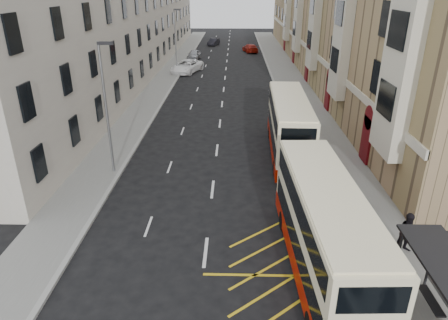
{
  "coord_description": "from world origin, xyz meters",
  "views": [
    {
      "loc": [
        1.23,
        -10.73,
        11.14
      ],
      "look_at": [
        0.69,
        9.4,
        2.16
      ],
      "focal_mm": 32.0,
      "sensor_mm": 36.0,
      "label": 1
    }
  ],
  "objects_px": {
    "pedestrian_mid": "(408,233)",
    "pedestrian_far": "(396,279)",
    "car_red": "(250,48)",
    "white_van": "(187,66)",
    "double_decker_front": "(324,231)",
    "car_dark": "(214,42)",
    "double_decker_rear": "(289,127)",
    "street_lamp_near": "(106,103)",
    "street_lamp_far": "(176,38)",
    "car_silver": "(194,55)"
  },
  "relations": [
    {
      "from": "pedestrian_mid",
      "to": "white_van",
      "type": "bearing_deg",
      "value": 105.36
    },
    {
      "from": "pedestrian_far",
      "to": "car_silver",
      "type": "relative_size",
      "value": 0.43
    },
    {
      "from": "street_lamp_far",
      "to": "street_lamp_near",
      "type": "bearing_deg",
      "value": -90.0
    },
    {
      "from": "street_lamp_far",
      "to": "double_decker_front",
      "type": "relative_size",
      "value": 0.78
    },
    {
      "from": "double_decker_rear",
      "to": "white_van",
      "type": "relative_size",
      "value": 1.73
    },
    {
      "from": "double_decker_front",
      "to": "pedestrian_mid",
      "type": "xyz_separation_m",
      "value": [
        4.06,
        1.38,
        -0.97
      ]
    },
    {
      "from": "car_red",
      "to": "double_decker_front",
      "type": "bearing_deg",
      "value": 78.65
    },
    {
      "from": "street_lamp_near",
      "to": "street_lamp_far",
      "type": "distance_m",
      "value": 30.0
    },
    {
      "from": "pedestrian_mid",
      "to": "car_dark",
      "type": "xyz_separation_m",
      "value": [
        -11.78,
        64.56,
        -0.45
      ]
    },
    {
      "from": "double_decker_front",
      "to": "car_red",
      "type": "height_order",
      "value": "double_decker_front"
    },
    {
      "from": "street_lamp_near",
      "to": "car_red",
      "type": "relative_size",
      "value": 1.66
    },
    {
      "from": "white_van",
      "to": "car_red",
      "type": "bearing_deg",
      "value": 81.05
    },
    {
      "from": "street_lamp_near",
      "to": "car_silver",
      "type": "distance_m",
      "value": 41.34
    },
    {
      "from": "street_lamp_far",
      "to": "white_van",
      "type": "xyz_separation_m",
      "value": [
        1.15,
        1.15,
        -3.81
      ]
    },
    {
      "from": "street_lamp_near",
      "to": "car_red",
      "type": "xyz_separation_m",
      "value": [
        10.25,
        48.56,
        -3.94
      ]
    },
    {
      "from": "street_lamp_far",
      "to": "double_decker_rear",
      "type": "bearing_deg",
      "value": -66.93
    },
    {
      "from": "street_lamp_near",
      "to": "pedestrian_far",
      "type": "distance_m",
      "value": 17.79
    },
    {
      "from": "street_lamp_near",
      "to": "car_red",
      "type": "height_order",
      "value": "street_lamp_near"
    },
    {
      "from": "street_lamp_far",
      "to": "car_red",
      "type": "bearing_deg",
      "value": 61.1
    },
    {
      "from": "double_decker_front",
      "to": "car_red",
      "type": "bearing_deg",
      "value": 88.77
    },
    {
      "from": "street_lamp_far",
      "to": "white_van",
      "type": "distance_m",
      "value": 4.14
    },
    {
      "from": "double_decker_front",
      "to": "car_red",
      "type": "relative_size",
      "value": 2.13
    },
    {
      "from": "street_lamp_far",
      "to": "pedestrian_mid",
      "type": "distance_m",
      "value": 40.98
    },
    {
      "from": "street_lamp_far",
      "to": "double_decker_front",
      "type": "height_order",
      "value": "street_lamp_far"
    },
    {
      "from": "street_lamp_far",
      "to": "double_decker_rear",
      "type": "distance_m",
      "value": 29.07
    },
    {
      "from": "car_red",
      "to": "white_van",
      "type": "bearing_deg",
      "value": 50.13
    },
    {
      "from": "white_van",
      "to": "street_lamp_near",
      "type": "bearing_deg",
      "value": -73.49
    },
    {
      "from": "pedestrian_mid",
      "to": "white_van",
      "type": "relative_size",
      "value": 0.32
    },
    {
      "from": "street_lamp_far",
      "to": "car_red",
      "type": "distance_m",
      "value": 21.56
    },
    {
      "from": "pedestrian_far",
      "to": "car_silver",
      "type": "height_order",
      "value": "pedestrian_far"
    },
    {
      "from": "street_lamp_near",
      "to": "car_dark",
      "type": "bearing_deg",
      "value": 86.49
    },
    {
      "from": "car_silver",
      "to": "white_van",
      "type": "bearing_deg",
      "value": -83.82
    },
    {
      "from": "street_lamp_near",
      "to": "white_van",
      "type": "xyz_separation_m",
      "value": [
        1.15,
        31.15,
        -3.81
      ]
    },
    {
      "from": "pedestrian_mid",
      "to": "pedestrian_far",
      "type": "relative_size",
      "value": 1.03
    },
    {
      "from": "street_lamp_near",
      "to": "white_van",
      "type": "height_order",
      "value": "street_lamp_near"
    },
    {
      "from": "double_decker_front",
      "to": "double_decker_rear",
      "type": "height_order",
      "value": "double_decker_rear"
    },
    {
      "from": "white_van",
      "to": "car_dark",
      "type": "relative_size",
      "value": 1.5
    },
    {
      "from": "pedestrian_far",
      "to": "car_dark",
      "type": "xyz_separation_m",
      "value": [
        -10.17,
        67.53,
        -0.42
      ]
    },
    {
      "from": "pedestrian_far",
      "to": "car_dark",
      "type": "distance_m",
      "value": 68.3
    },
    {
      "from": "double_decker_rear",
      "to": "white_van",
      "type": "distance_m",
      "value": 29.63
    },
    {
      "from": "street_lamp_near",
      "to": "car_silver",
      "type": "xyz_separation_m",
      "value": [
        1.15,
        41.14,
        -3.9
      ]
    },
    {
      "from": "pedestrian_mid",
      "to": "car_red",
      "type": "distance_m",
      "value": 56.65
    },
    {
      "from": "street_lamp_far",
      "to": "double_decker_front",
      "type": "xyz_separation_m",
      "value": [
        11.2,
        -39.24,
        -2.56
      ]
    },
    {
      "from": "street_lamp_far",
      "to": "double_decker_rear",
      "type": "height_order",
      "value": "street_lamp_far"
    },
    {
      "from": "pedestrian_far",
      "to": "double_decker_rear",
      "type": "bearing_deg",
      "value": -81.44
    },
    {
      "from": "double_decker_rear",
      "to": "car_dark",
      "type": "xyz_separation_m",
      "value": [
        -7.87,
        53.34,
        -1.42
      ]
    },
    {
      "from": "street_lamp_near",
      "to": "street_lamp_far",
      "type": "xyz_separation_m",
      "value": [
        0.0,
        30.0,
        0.0
      ]
    },
    {
      "from": "car_dark",
      "to": "pedestrian_far",
      "type": "bearing_deg",
      "value": -65.93
    },
    {
      "from": "car_silver",
      "to": "car_red",
      "type": "bearing_deg",
      "value": 45.38
    },
    {
      "from": "car_dark",
      "to": "car_red",
      "type": "xyz_separation_m",
      "value": [
        6.77,
        -8.13,
        0.05
      ]
    }
  ]
}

